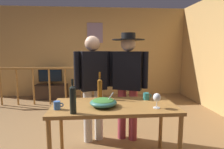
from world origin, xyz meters
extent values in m
plane|color=olive|center=(0.00, 0.00, 0.00)|extent=(7.55, 7.55, 0.00)
cube|color=tan|center=(0.00, 2.90, 1.32)|extent=(5.79, 0.10, 2.63)
cube|color=gray|center=(0.13, 2.84, 1.89)|extent=(0.46, 0.03, 0.58)
cylinder|color=#9E6B33|center=(-2.24, 1.98, 0.46)|extent=(0.04, 0.04, 0.91)
cylinder|color=#9E6B33|center=(-1.84, 1.98, 0.46)|extent=(0.04, 0.04, 0.91)
cylinder|color=#9E6B33|center=(-1.44, 1.98, 0.46)|extent=(0.04, 0.04, 0.91)
cylinder|color=#9E6B33|center=(-1.04, 1.98, 0.46)|extent=(0.04, 0.04, 0.91)
cylinder|color=#9E6B33|center=(-0.63, 1.98, 0.46)|extent=(0.04, 0.04, 0.91)
cylinder|color=#9E6B33|center=(-0.23, 1.98, 0.46)|extent=(0.04, 0.04, 0.91)
cylinder|color=#9E6B33|center=(0.17, 1.98, 0.46)|extent=(0.04, 0.04, 0.91)
cube|color=#9E6B33|center=(-1.24, 1.98, 0.94)|extent=(2.89, 0.07, 0.05)
cube|color=#9E6B33|center=(0.17, 1.98, 0.51)|extent=(0.10, 0.10, 1.01)
cube|color=#38281E|center=(-1.14, 2.55, 0.20)|extent=(0.90, 0.40, 0.40)
cube|color=black|center=(-1.14, 2.55, 0.41)|extent=(0.20, 0.12, 0.02)
cylinder|color=black|center=(-1.14, 2.55, 0.46)|extent=(0.03, 0.03, 0.08)
cube|color=black|center=(-1.14, 2.52, 0.68)|extent=(0.65, 0.06, 0.35)
cube|color=black|center=(-1.14, 2.50, 0.68)|extent=(0.60, 0.01, 0.32)
cube|color=#9E6B33|center=(0.40, -0.63, 0.74)|extent=(1.48, 0.70, 0.04)
cylinder|color=#9E6B33|center=(1.10, -0.94, 0.36)|extent=(0.05, 0.05, 0.72)
cylinder|color=#9E6B33|center=(-0.31, -0.32, 0.36)|extent=(0.05, 0.05, 0.72)
cylinder|color=#9E6B33|center=(1.10, -0.32, 0.36)|extent=(0.05, 0.05, 0.72)
ellipsoid|color=#337060|center=(0.27, -0.69, 0.80)|extent=(0.32, 0.32, 0.09)
ellipsoid|color=#38702D|center=(0.27, -0.69, 0.83)|extent=(0.26, 0.26, 0.04)
cylinder|color=silver|center=(0.33, -0.69, 0.85)|extent=(0.12, 0.01, 0.16)
cylinder|color=silver|center=(0.87, -0.79, 0.76)|extent=(0.08, 0.08, 0.01)
cylinder|color=silver|center=(0.87, -0.79, 0.80)|extent=(0.01, 0.01, 0.08)
ellipsoid|color=silver|center=(0.87, -0.79, 0.88)|extent=(0.09, 0.09, 0.10)
cylinder|color=brown|center=(0.23, -0.35, 0.88)|extent=(0.06, 0.06, 0.25)
cone|color=brown|center=(0.23, -0.35, 1.02)|extent=(0.06, 0.06, 0.03)
cylinder|color=brown|center=(0.23, -0.35, 1.08)|extent=(0.02, 0.02, 0.08)
cylinder|color=black|center=(-0.06, -0.90, 0.89)|extent=(0.07, 0.07, 0.27)
cone|color=black|center=(-0.06, -0.90, 1.05)|extent=(0.07, 0.07, 0.03)
cylinder|color=black|center=(-0.06, -0.90, 1.09)|extent=(0.03, 0.03, 0.06)
cylinder|color=teal|center=(0.84, -0.44, 0.80)|extent=(0.08, 0.08, 0.09)
torus|color=teal|center=(0.89, -0.44, 0.81)|extent=(0.05, 0.01, 0.05)
cylinder|color=#3866B2|center=(-0.25, -0.75, 0.80)|extent=(0.07, 0.07, 0.09)
torus|color=#3866B2|center=(-0.20, -0.75, 0.81)|extent=(0.05, 0.01, 0.05)
cylinder|color=beige|center=(0.21, 0.02, 0.41)|extent=(0.13, 0.13, 0.81)
cylinder|color=beige|center=(0.05, -0.05, 0.41)|extent=(0.13, 0.13, 0.81)
cube|color=black|center=(0.13, -0.01, 1.10)|extent=(0.43, 0.35, 0.58)
cylinder|color=black|center=(0.35, 0.08, 1.12)|extent=(0.09, 0.09, 0.55)
cylinder|color=black|center=(-0.09, -0.10, 1.12)|extent=(0.09, 0.09, 0.55)
sphere|color=#D8A884|center=(0.13, -0.01, 1.50)|extent=(0.22, 0.22, 0.22)
cylinder|color=#9E3842|center=(0.75, -0.05, 0.41)|extent=(0.13, 0.13, 0.81)
cylinder|color=#9E3842|center=(0.58, 0.02, 0.41)|extent=(0.13, 0.13, 0.81)
cube|color=black|center=(0.66, -0.01, 1.10)|extent=(0.47, 0.36, 0.58)
cylinder|color=black|center=(0.90, -0.11, 1.11)|extent=(0.09, 0.09, 0.55)
cylinder|color=black|center=(0.42, 0.08, 1.11)|extent=(0.09, 0.09, 0.55)
sphere|color=beige|center=(0.66, -0.01, 1.50)|extent=(0.22, 0.22, 0.22)
cylinder|color=black|center=(0.66, -0.01, 1.56)|extent=(0.48, 0.48, 0.01)
cylinder|color=black|center=(0.66, -0.01, 1.61)|extent=(0.21, 0.21, 0.10)
camera|label=1|loc=(0.20, -2.77, 1.43)|focal=29.59mm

